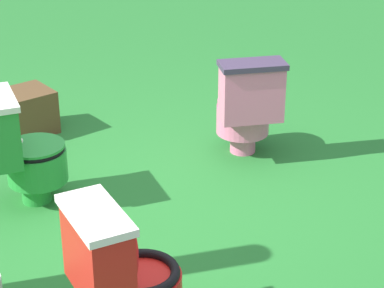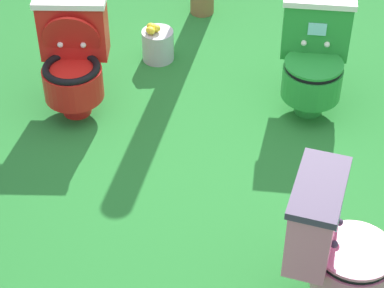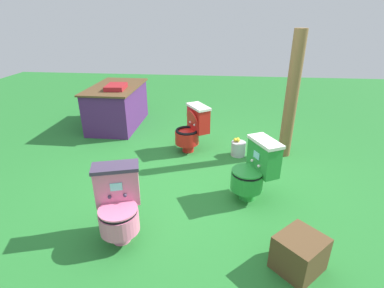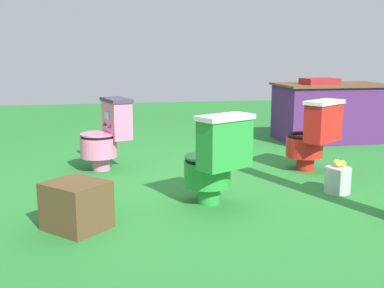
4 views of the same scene
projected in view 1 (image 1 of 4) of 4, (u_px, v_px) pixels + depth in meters
name	position (u px, v px, depth m)	size (l,w,h in m)	color
ground	(136.00, 229.00, 4.36)	(14.00, 14.00, 0.00)	#26752D
toilet_pink	(247.00, 107.00, 5.09)	(0.59, 0.53, 0.73)	pink
toilet_red	(122.00, 274.00, 3.31)	(0.61, 0.63, 0.73)	red
toilet_green	(20.00, 149.00, 4.48)	(0.58, 0.62, 0.73)	green
small_crate	(26.00, 112.00, 5.53)	(0.38, 0.34, 0.33)	brown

